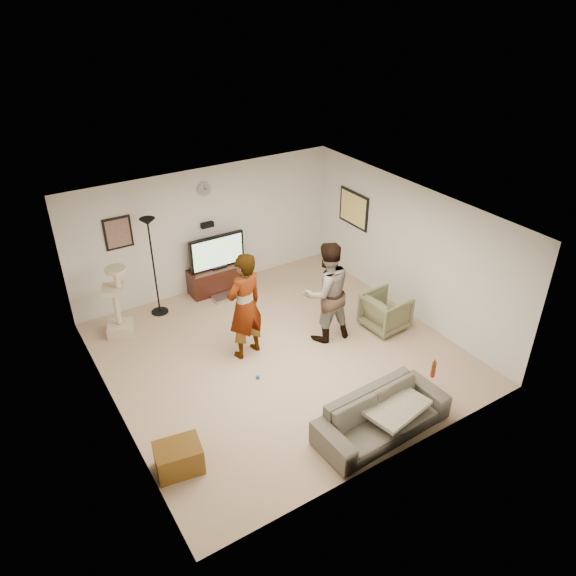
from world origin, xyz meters
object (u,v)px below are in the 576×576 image
cat_tree (116,301)px  side_table (179,458)px  person_right (326,292)px  sofa (382,415)px  floor_lamp (154,268)px  person_left (245,306)px  beer_bottle (433,370)px  armchair (386,312)px  tv_stand (219,278)px  tv (217,252)px

cat_tree → side_table: 3.50m
person_right → sofa: (-0.67, -2.30, -0.63)m
floor_lamp → sofa: 4.92m
person_left → beer_bottle: bearing=109.6°
person_left → armchair: person_left is taller
tv_stand → person_right: person_right is taller
person_left → side_table: size_ratio=3.19×
beer_bottle → tv: bearing=102.8°
sofa → floor_lamp: bearing=106.0°
floor_lamp → person_right: bearing=-46.6°
cat_tree → beer_bottle: 5.43m
side_table → floor_lamp: bearing=73.2°
sofa → armchair: size_ratio=2.71×
person_left → sofa: bearing=93.1°
person_left → armchair: size_ratio=2.58×
tv → person_left: 2.27m
cat_tree → person_left: bearing=-46.5°
person_right → armchair: 1.29m
tv_stand → side_table: (-2.48, -3.94, -0.06)m
tv_stand → sofa: size_ratio=0.62×
floor_lamp → person_right: floor_lamp is taller
floor_lamp → armchair: 4.29m
tv → side_table: bearing=-122.2°
sofa → tv_stand: bearing=89.8°
floor_lamp → cat_tree: (-0.84, -0.30, -0.30)m
sofa → tv: bearing=89.8°
person_right → side_table: size_ratio=3.11×
tv → armchair: size_ratio=1.56×
person_right → armchair: (1.10, -0.33, -0.58)m
sofa → side_table: size_ratio=3.36×
person_right → armchair: bearing=169.7°
tv → person_left: bearing=-104.1°
tv → cat_tree: size_ratio=0.86×
side_table → tv: bearing=57.8°
person_right → side_table: 3.70m
tv_stand → person_right: (0.85, -2.51, 0.66)m
tv_stand → person_left: bearing=-104.1°
tv_stand → floor_lamp: (-1.35, -0.18, 0.70)m
person_left → sofa: size_ratio=0.95×
floor_lamp → sofa: (1.53, -4.63, -0.67)m
floor_lamp → cat_tree: floor_lamp is taller
cat_tree → sofa: 4.95m
floor_lamp → tv_stand: bearing=7.6°
tv → beer_bottle: (1.09, -4.80, -0.15)m
cat_tree → side_table: bearing=-94.8°
tv → cat_tree: bearing=-167.7°
sofa → person_right: bearing=71.5°
sofa → beer_bottle: bearing=-2.4°
floor_lamp → sofa: floor_lamp is taller
tv_stand → cat_tree: (-2.19, -0.48, 0.41)m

